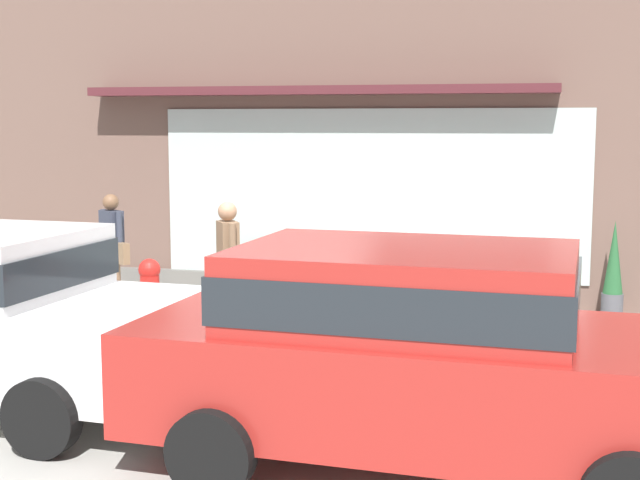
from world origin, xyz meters
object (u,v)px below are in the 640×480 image
object	(u,v)px
pedestrian_with_handbag	(113,244)
pedestrian_passerby	(228,261)
potted_plant_trailing_edge	(9,264)
fire_hydrant	(150,292)
parked_car_red	(422,346)
potted_plant_window_right	(613,272)
potted_plant_window_center	(253,272)
potted_plant_corner_tall	(353,276)

from	to	relation	value
pedestrian_with_handbag	pedestrian_passerby	bearing A→B (deg)	4.95
pedestrian_passerby	potted_plant_trailing_edge	size ratio (longest dim) A/B	1.87
fire_hydrant	parked_car_red	world-z (taller)	parked_car_red
pedestrian_passerby	parked_car_red	size ratio (longest dim) A/B	0.37
pedestrian_with_handbag	potted_plant_window_right	xyz separation A→B (m)	(6.53, 1.20, -0.32)
parked_car_red	potted_plant_window_center	distance (m)	6.44
pedestrian_with_handbag	pedestrian_passerby	world-z (taller)	pedestrian_passerby
parked_car_red	potted_plant_corner_tall	size ratio (longest dim) A/B	5.02
fire_hydrant	pedestrian_with_handbag	size ratio (longest dim) A/B	0.54
fire_hydrant	parked_car_red	bearing A→B (deg)	-45.01
potted_plant_corner_tall	potted_plant_window_center	size ratio (longest dim) A/B	1.12
potted_plant_window_right	potted_plant_trailing_edge	bearing A→B (deg)	-178.80
potted_plant_corner_tall	potted_plant_window_right	distance (m)	3.47
potted_plant_trailing_edge	parked_car_red	bearing A→B (deg)	-38.78
pedestrian_passerby	potted_plant_trailing_edge	world-z (taller)	pedestrian_passerby
fire_hydrant	potted_plant_trailing_edge	world-z (taller)	potted_plant_trailing_edge
potted_plant_window_center	potted_plant_trailing_edge	world-z (taller)	potted_plant_trailing_edge
pedestrian_passerby	potted_plant_window_center	distance (m)	2.41
parked_car_red	potted_plant_trailing_edge	size ratio (longest dim) A/B	5.08
fire_hydrant	parked_car_red	xyz separation A→B (m)	(3.87, -3.87, 0.50)
potted_plant_corner_tall	potted_plant_trailing_edge	world-z (taller)	potted_plant_corner_tall
pedestrian_passerby	potted_plant_window_right	xyz separation A→B (m)	(4.48, 2.41, -0.35)
potted_plant_window_center	pedestrian_with_handbag	bearing A→B (deg)	-145.76
pedestrian_passerby	fire_hydrant	bearing A→B (deg)	-148.42
parked_car_red	potted_plant_corner_tall	bearing A→B (deg)	109.76
potted_plant_window_center	potted_plant_trailing_edge	bearing A→B (deg)	-178.73
pedestrian_with_handbag	potted_plant_corner_tall	size ratio (longest dim) A/B	1.79
potted_plant_corner_tall	potted_plant_window_center	distance (m)	1.45
parked_car_red	potted_plant_window_center	size ratio (longest dim) A/B	5.60
pedestrian_with_handbag	potted_plant_corner_tall	xyz separation A→B (m)	(3.07, 1.14, -0.51)
pedestrian_with_handbag	fire_hydrant	bearing A→B (deg)	-3.40
pedestrian_with_handbag	potted_plant_trailing_edge	world-z (taller)	pedestrian_with_handbag
potted_plant_window_right	potted_plant_window_center	world-z (taller)	potted_plant_window_right
pedestrian_with_handbag	potted_plant_corner_tall	world-z (taller)	pedestrian_with_handbag
potted_plant_window_right	potted_plant_window_center	distance (m)	4.92
fire_hydrant	potted_plant_window_right	bearing A→B (deg)	18.01
potted_plant_corner_tall	potted_plant_window_right	world-z (taller)	potted_plant_window_right
fire_hydrant	potted_plant_window_right	world-z (taller)	potted_plant_window_right
pedestrian_passerby	potted_plant_window_right	size ratio (longest dim) A/B	1.28
pedestrian_passerby	parked_car_red	xyz separation A→B (m)	(2.64, -3.32, -0.03)
potted_plant_window_right	potted_plant_trailing_edge	xyz separation A→B (m)	(-8.75, -0.18, -0.19)
fire_hydrant	potted_plant_window_right	size ratio (longest dim) A/B	0.67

